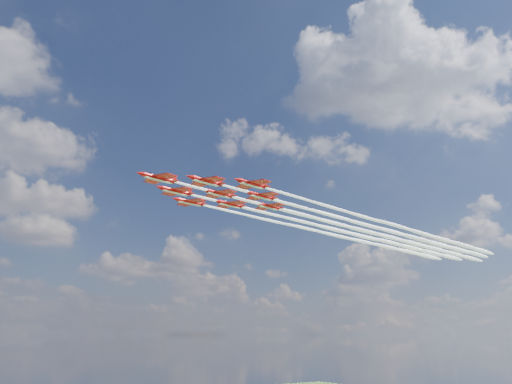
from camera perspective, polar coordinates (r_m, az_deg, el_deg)
jet_lead at (r=182.54m, az=8.25°, el=-3.35°), size 152.10×35.40×3.06m
jet_row2_port at (r=187.18m, az=11.86°, el=-3.49°), size 152.10×35.40×3.06m
jet_row2_starb at (r=194.76m, az=8.50°, el=-4.14°), size 152.10×35.40×3.06m
jet_row3_port at (r=192.53m, az=15.28°, el=-3.61°), size 152.10×35.40×3.06m
jet_row3_centre at (r=199.43m, az=11.88°, el=-4.25°), size 152.10×35.40×3.06m
jet_row3_starb at (r=207.01m, az=8.72°, el=-4.83°), size 152.10×35.40×3.06m
jet_row4_port at (r=204.77m, az=15.10°, el=-4.34°), size 152.10×35.40×3.06m
jet_row4_starb at (r=211.71m, az=11.90°, el=-4.92°), size 152.10×35.40×3.06m
jet_tail at (r=217.04m, az=14.94°, el=-4.99°), size 152.10×35.40×3.06m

